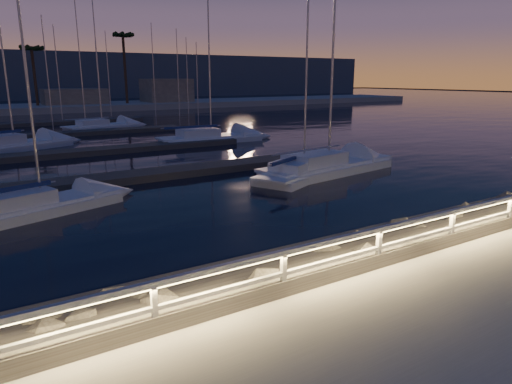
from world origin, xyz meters
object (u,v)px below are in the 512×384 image
at_px(sailboat_g, 11,145).
at_px(sailboat_h, 208,137).
at_px(sailboat_b, 37,204).
at_px(sailboat_d, 302,170).
at_px(guard_rail, 348,246).
at_px(sailboat_l, 100,126).
at_px(sailboat_c, 326,165).

height_order(sailboat_g, sailboat_h, sailboat_h).
distance_m(sailboat_b, sailboat_d, 13.36).
relative_size(guard_rail, sailboat_l, 3.22).
xyz_separation_m(guard_rail, sailboat_g, (-5.02, 30.95, -0.92)).
bearing_deg(guard_rail, sailboat_b, 115.03).
bearing_deg(sailboat_d, sailboat_l, 71.81).
relative_size(guard_rail, sailboat_h, 2.88).
bearing_deg(sailboat_l, sailboat_h, -82.06).
height_order(sailboat_b, sailboat_l, sailboat_l).
bearing_deg(sailboat_l, sailboat_d, -95.06).
bearing_deg(guard_rail, sailboat_l, 84.30).
bearing_deg(guard_rail, sailboat_c, 51.52).
distance_m(sailboat_c, sailboat_l, 30.45).
bearing_deg(sailboat_d, sailboat_g, 98.91).
distance_m(guard_rail, sailboat_d, 14.26).
bearing_deg(guard_rail, sailboat_d, 56.85).
relative_size(sailboat_b, sailboat_h, 0.75).
bearing_deg(guard_rail, sailboat_g, 99.20).
bearing_deg(sailboat_b, sailboat_c, -17.83).
distance_m(sailboat_b, sailboat_h, 21.44).
distance_m(guard_rail, sailboat_l, 42.22).
xyz_separation_m(sailboat_c, sailboat_l, (-5.38, 29.97, -0.06)).
height_order(sailboat_c, sailboat_d, sailboat_c).
xyz_separation_m(guard_rail, sailboat_b, (-5.58, 11.94, -0.97)).
height_order(guard_rail, sailboat_h, sailboat_h).
distance_m(sailboat_h, sailboat_l, 15.78).
bearing_deg(guard_rail, sailboat_h, 70.65).
bearing_deg(sailboat_b, sailboat_h, 27.00).
bearing_deg(sailboat_l, sailboat_g, -141.66).
height_order(sailboat_h, sailboat_l, sailboat_h).
distance_m(sailboat_c, sailboat_h, 15.12).
relative_size(sailboat_d, sailboat_h, 0.86).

